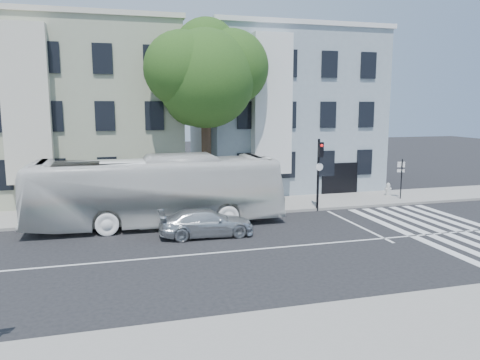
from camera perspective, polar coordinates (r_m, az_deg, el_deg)
name	(u,v)px	position (r m, az deg, el deg)	size (l,w,h in m)	color
ground	(248,250)	(19.84, 0.97, -8.54)	(120.00, 120.00, 0.00)	black
sidewalk_far	(209,208)	(27.32, -3.83, -3.47)	(80.00, 4.00, 0.15)	gray
sidewalk_near	(337,339)	(12.91, 11.69, -18.47)	(80.00, 4.00, 0.15)	gray
building_left	(84,113)	(33.16, -18.54, 7.75)	(12.00, 10.00, 11.00)	#999D83
building_right	(281,112)	(35.37, 4.98, 8.24)	(12.00, 10.00, 11.00)	#85929F
street_tree	(206,73)	(27.46, -4.20, 12.87)	(7.30, 5.90, 11.10)	#2D2116
bus	(157,191)	(23.80, -10.11, -1.31)	(12.70, 2.97, 3.54)	silver
sedan	(207,223)	(21.81, -4.10, -5.19)	(4.39, 1.79, 1.27)	silver
hedge	(176,210)	(25.24, -7.82, -3.60)	(8.50, 0.84, 0.70)	#2D5B1D
traffic_signal	(319,165)	(26.82, 9.63, 1.83)	(0.43, 0.53, 4.14)	black
fire_hydrant	(388,189)	(32.21, 17.60, -1.05)	(0.46, 0.27, 0.83)	#BBBBB6
far_sign_pole	(401,174)	(31.20, 19.06, 0.74)	(0.43, 0.25, 2.52)	black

